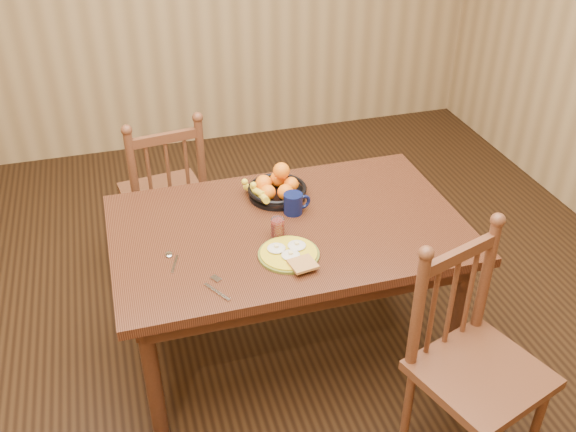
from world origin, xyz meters
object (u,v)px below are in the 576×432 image
object	(u,v)px
dining_table	(288,240)
fruit_bowl	(276,188)
chair_near	(473,363)
chair_far	(165,195)
breakfast_plate	(290,254)
coffee_mug	(294,203)

from	to	relation	value
dining_table	fruit_bowl	xyz separation A→B (m)	(0.02, 0.26, 0.13)
chair_near	fruit_bowl	world-z (taller)	chair_near
chair_far	fruit_bowl	size ratio (longest dim) A/B	3.08
chair_far	breakfast_plate	distance (m)	1.21
coffee_mug	dining_table	bearing A→B (deg)	-120.82
chair_near	coffee_mug	bearing A→B (deg)	100.03
chair_far	coffee_mug	xyz separation A→B (m)	(0.53, -0.77, 0.32)
dining_table	chair_far	size ratio (longest dim) A/B	1.61
chair_far	chair_near	bearing A→B (deg)	113.43
dining_table	breakfast_plate	distance (m)	0.26
chair_near	fruit_bowl	size ratio (longest dim) A/B	3.18
dining_table	chair_near	size ratio (longest dim) A/B	1.56
coffee_mug	breakfast_plate	bearing A→B (deg)	-109.85
fruit_bowl	chair_near	bearing A→B (deg)	-63.87
breakfast_plate	fruit_bowl	world-z (taller)	fruit_bowl
dining_table	coffee_mug	distance (m)	0.18
breakfast_plate	coffee_mug	xyz separation A→B (m)	(0.12, 0.33, 0.04)
breakfast_plate	coffee_mug	world-z (taller)	coffee_mug
chair_far	breakfast_plate	bearing A→B (deg)	102.93
breakfast_plate	fruit_bowl	xyz separation A→B (m)	(0.08, 0.49, 0.03)
breakfast_plate	fruit_bowl	size ratio (longest dim) A/B	0.91
breakfast_plate	fruit_bowl	bearing A→B (deg)	81.08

